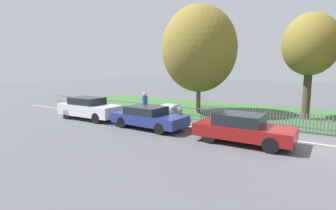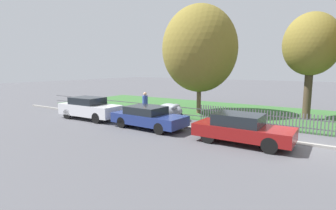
% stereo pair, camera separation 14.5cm
% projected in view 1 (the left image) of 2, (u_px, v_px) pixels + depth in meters
% --- Properties ---
extents(ground_plane, '(120.00, 120.00, 0.00)m').
position_uv_depth(ground_plane, '(310.00, 146.00, 11.45)').
color(ground_plane, '#4C4C51').
extents(kerb_stone, '(43.67, 0.20, 0.12)m').
position_uv_depth(kerb_stone, '(311.00, 144.00, 11.52)').
color(kerb_stone, gray).
rests_on(kerb_stone, ground).
extents(grass_strip, '(43.67, 9.23, 0.01)m').
position_uv_depth(grass_strip, '(320.00, 119.00, 17.29)').
color(grass_strip, '#33602D').
rests_on(grass_strip, ground).
extents(park_fence, '(43.67, 0.05, 1.05)m').
position_uv_depth(park_fence, '(315.00, 124.00, 13.39)').
color(park_fence, '#4C4C51').
rests_on(park_fence, ground).
extents(parked_car_silver_hatchback, '(4.45, 1.79, 1.46)m').
position_uv_depth(parked_car_silver_hatchback, '(89.00, 108.00, 17.31)').
color(parked_car_silver_hatchback, silver).
rests_on(parked_car_silver_hatchback, ground).
extents(parked_car_black_saloon, '(4.40, 1.92, 1.24)m').
position_uv_depth(parked_car_black_saloon, '(148.00, 117.00, 14.74)').
color(parked_car_black_saloon, navy).
rests_on(parked_car_black_saloon, ground).
extents(parked_car_navy_estate, '(4.31, 1.77, 1.35)m').
position_uv_depth(parked_car_navy_estate, '(242.00, 128.00, 11.78)').
color(parked_car_navy_estate, maroon).
rests_on(parked_car_navy_estate, ground).
extents(covered_motorcycle, '(1.97, 0.93, 1.12)m').
position_uv_depth(covered_motorcycle, '(171.00, 110.00, 16.90)').
color(covered_motorcycle, black).
rests_on(covered_motorcycle, ground).
extents(tree_nearest_kerb, '(5.48, 5.48, 7.92)m').
position_uv_depth(tree_nearest_kerb, '(199.00, 49.00, 19.13)').
color(tree_nearest_kerb, brown).
rests_on(tree_nearest_kerb, ground).
extents(tree_behind_motorcycle, '(3.46, 3.46, 6.88)m').
position_uv_depth(tree_behind_motorcycle, '(310.00, 45.00, 16.76)').
color(tree_behind_motorcycle, '#473828').
rests_on(tree_behind_motorcycle, ground).
extents(pedestrian_near_fence, '(0.49, 0.49, 1.79)m').
position_uv_depth(pedestrian_near_fence, '(145.00, 104.00, 17.41)').
color(pedestrian_near_fence, '#7F6B51').
rests_on(pedestrian_near_fence, ground).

